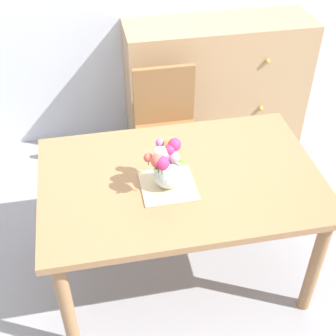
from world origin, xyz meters
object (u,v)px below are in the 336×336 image
Objects in this scene: dining_table at (180,190)px; dresser at (216,84)px; chair_far at (167,125)px; flower_vase at (166,165)px.

dresser reaches higher than dining_table.
flower_vase is (-0.17, -0.88, 0.37)m from chair_far.
dining_table is 5.76× the size of flower_vase.
chair_far is 3.53× the size of flower_vase.
dining_table is 1.63× the size of chair_far.
chair_far is 0.71m from dresser.
dining_table is 1.04× the size of dresser.
chair_far is 0.97m from flower_vase.
flower_vase is at bearing -144.85° from dining_table.
flower_vase reaches higher than chair_far.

